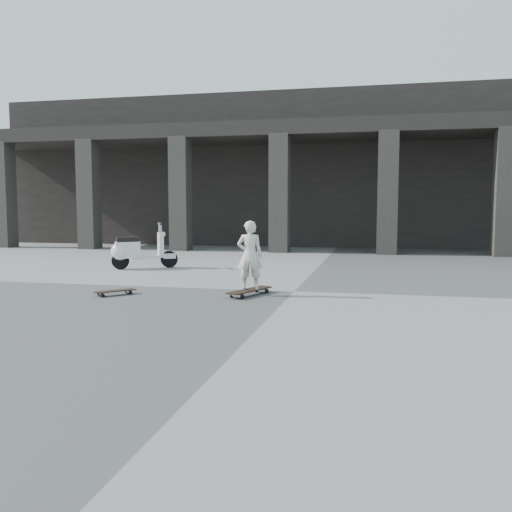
% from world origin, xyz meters
% --- Properties ---
extents(ground, '(90.00, 90.00, 0.00)m').
position_xyz_m(ground, '(0.00, 0.00, 0.00)').
color(ground, '#484846').
rests_on(ground, ground).
extents(colonnade, '(28.00, 8.82, 6.00)m').
position_xyz_m(colonnade, '(-0.00, 13.77, 3.03)').
color(colonnade, black).
rests_on(colonnade, ground).
extents(longboard, '(0.63, 1.08, 0.11)m').
position_xyz_m(longboard, '(-0.69, -0.62, 0.08)').
color(longboard, black).
rests_on(longboard, ground).
extents(skateboard_spare, '(0.61, 0.66, 0.09)m').
position_xyz_m(skateboard_spare, '(-3.01, -1.12, 0.07)').
color(skateboard_spare, black).
rests_on(skateboard_spare, ground).
extents(child, '(0.49, 0.37, 1.20)m').
position_xyz_m(child, '(-0.69, -0.62, 0.71)').
color(child, beige).
rests_on(child, longboard).
extents(scooter, '(1.47, 1.03, 1.15)m').
position_xyz_m(scooter, '(-4.47, 2.74, 0.46)').
color(scooter, black).
rests_on(scooter, ground).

